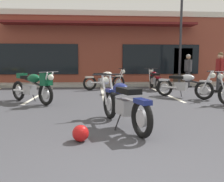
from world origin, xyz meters
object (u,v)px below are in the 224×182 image
at_px(motorcycle_black_cruiser, 184,85).
at_px(motorcycle_orange_scrambler, 105,80).
at_px(person_in_black_shirt, 188,69).
at_px(helmet_on_pavement, 81,133).
at_px(parking_lot_lamp_post, 182,21).
at_px(motorcycle_foreground_classic, 123,103).
at_px(person_in_shorts_foreground, 220,70).
at_px(motorcycle_silver_naked, 33,86).
at_px(motorcycle_green_cafe_racer, 154,79).

bearing_deg(motorcycle_black_cruiser, motorcycle_orange_scrambler, 132.93).
height_order(motorcycle_orange_scrambler, person_in_black_shirt, person_in_black_shirt).
distance_m(helmet_on_pavement, parking_lot_lamp_post, 9.91).
xyz_separation_m(motorcycle_foreground_classic, helmet_on_pavement, (-0.76, -0.82, -0.33)).
relative_size(motorcycle_foreground_classic, motorcycle_orange_scrambler, 1.02).
bearing_deg(motorcycle_orange_scrambler, motorcycle_black_cruiser, -47.07).
distance_m(motorcycle_foreground_classic, motorcycle_orange_scrambler, 6.46).
distance_m(person_in_black_shirt, person_in_shorts_foreground, 2.12).
bearing_deg(motorcycle_orange_scrambler, person_in_shorts_foreground, -14.76).
bearing_deg(motorcycle_foreground_classic, motorcycle_silver_naked, 130.04).
relative_size(person_in_shorts_foreground, parking_lot_lamp_post, 0.32).
xyz_separation_m(motorcycle_green_cafe_racer, helmet_on_pavement, (-3.00, -7.24, -0.33)).
distance_m(motorcycle_orange_scrambler, person_in_black_shirt, 4.35).
distance_m(motorcycle_silver_naked, person_in_shorts_foreground, 7.51).
height_order(motorcycle_foreground_classic, motorcycle_black_cruiser, same).
relative_size(motorcycle_orange_scrambler, person_in_black_shirt, 1.21).
bearing_deg(motorcycle_silver_naked, helmet_on_pavement, -65.88).
bearing_deg(motorcycle_green_cafe_racer, person_in_shorts_foreground, -26.21).
height_order(motorcycle_foreground_classic, motorcycle_silver_naked, same).
relative_size(motorcycle_green_cafe_racer, person_in_black_shirt, 1.26).
bearing_deg(parking_lot_lamp_post, motorcycle_orange_scrambler, -166.88).
height_order(motorcycle_silver_naked, person_in_shorts_foreground, person_in_shorts_foreground).
height_order(person_in_black_shirt, person_in_shorts_foreground, same).
bearing_deg(person_in_shorts_foreground, parking_lot_lamp_post, 112.55).
bearing_deg(motorcycle_foreground_classic, motorcycle_green_cafe_racer, 70.74).
bearing_deg(parking_lot_lamp_post, motorcycle_foreground_classic, -117.39).
xyz_separation_m(person_in_black_shirt, person_in_shorts_foreground, (0.54, -2.05, 0.00)).
relative_size(motorcycle_silver_naked, person_in_shorts_foreground, 1.02).
distance_m(person_in_shorts_foreground, parking_lot_lamp_post, 3.34).
distance_m(motorcycle_foreground_classic, parking_lot_lamp_post, 8.78).
relative_size(motorcycle_black_cruiser, person_in_shorts_foreground, 1.00).
height_order(motorcycle_silver_naked, motorcycle_orange_scrambler, same).
distance_m(motorcycle_green_cafe_racer, helmet_on_pavement, 7.84).
xyz_separation_m(motorcycle_foreground_classic, motorcycle_silver_naked, (-2.41, 2.86, 0.07)).
height_order(motorcycle_black_cruiser, parking_lot_lamp_post, parking_lot_lamp_post).
xyz_separation_m(motorcycle_foreground_classic, person_in_shorts_foreground, (4.71, 5.20, 0.49)).
bearing_deg(helmet_on_pavement, motorcycle_black_cruiser, 53.08).
bearing_deg(motorcycle_silver_naked, person_in_shorts_foreground, 18.16).
xyz_separation_m(motorcycle_silver_naked, motorcycle_orange_scrambler, (2.34, 3.60, -0.07)).
relative_size(motorcycle_black_cruiser, helmet_on_pavement, 6.47).
bearing_deg(motorcycle_black_cruiser, motorcycle_silver_naked, -171.43).
bearing_deg(motorcycle_black_cruiser, motorcycle_green_cafe_racer, 96.81).
distance_m(motorcycle_green_cafe_racer, person_in_shorts_foreground, 2.80).
bearing_deg(motorcycle_silver_naked, motorcycle_green_cafe_racer, 37.40).
bearing_deg(person_in_shorts_foreground, motorcycle_black_cruiser, -143.44).
distance_m(person_in_shorts_foreground, helmet_on_pavement, 8.18).
height_order(person_in_black_shirt, parking_lot_lamp_post, parking_lot_lamp_post).
distance_m(person_in_black_shirt, parking_lot_lamp_post, 2.41).
height_order(motorcycle_green_cafe_racer, helmet_on_pavement, motorcycle_green_cafe_racer).
bearing_deg(person_in_black_shirt, person_in_shorts_foreground, -75.23).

